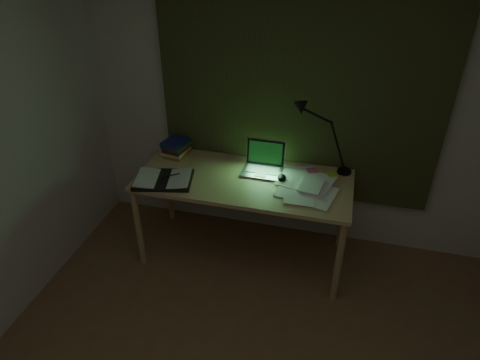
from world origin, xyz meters
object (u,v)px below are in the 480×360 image
object	(u,v)px
desk_lamp	(349,138)
open_textbook	(163,179)
desk	(244,218)
loose_papers	(304,184)
laptop	(262,160)
book_stack	(176,147)

from	to	relation	value
desk_lamp	open_textbook	bearing A→B (deg)	-152.26
desk	loose_papers	bearing A→B (deg)	3.25
desk_lamp	laptop	bearing A→B (deg)	-157.20
desk	desk_lamp	xyz separation A→B (m)	(0.75, 0.29, 0.68)
book_stack	laptop	bearing A→B (deg)	-8.30
laptop	desk_lamp	distance (m)	0.68
book_stack	desk_lamp	bearing A→B (deg)	2.26
book_stack	loose_papers	xyz separation A→B (m)	(1.11, -0.21, -0.06)
desk	book_stack	world-z (taller)	book_stack
laptop	loose_papers	distance (m)	0.38
desk	open_textbook	world-z (taller)	open_textbook
laptop	book_stack	world-z (taller)	laptop
desk	book_stack	bearing A→B (deg)	160.05
desk	book_stack	distance (m)	0.82
open_textbook	book_stack	world-z (taller)	book_stack
laptop	loose_papers	size ratio (longest dim) A/B	0.91
laptop	book_stack	xyz separation A→B (m)	(-0.77, 0.11, -0.04)
laptop	loose_papers	xyz separation A→B (m)	(0.35, -0.10, -0.10)
laptop	open_textbook	size ratio (longest dim) A/B	0.82
loose_papers	desk_lamp	distance (m)	0.48
open_textbook	book_stack	size ratio (longest dim) A/B	2.00
open_textbook	book_stack	xyz separation A→B (m)	(-0.06, 0.42, 0.05)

